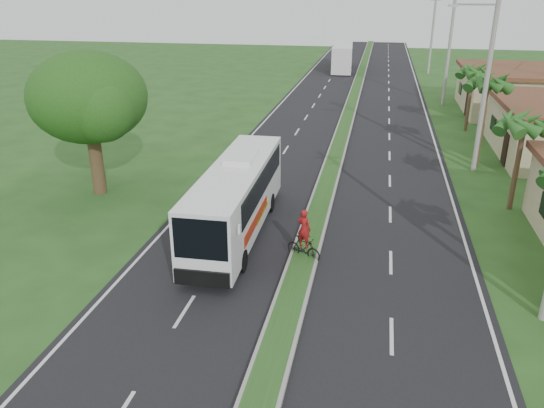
# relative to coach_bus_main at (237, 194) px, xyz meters

# --- Properties ---
(ground) EXTENTS (180.00, 180.00, 0.00)m
(ground) POSITION_rel_coach_bus_main_xyz_m (3.32, -6.50, -1.88)
(ground) COLOR #244A1B
(ground) RESTS_ON ground
(road_asphalt) EXTENTS (14.00, 160.00, 0.02)m
(road_asphalt) POSITION_rel_coach_bus_main_xyz_m (3.32, 13.50, -1.87)
(road_asphalt) COLOR black
(road_asphalt) RESTS_ON ground
(median_strip) EXTENTS (1.20, 160.00, 0.18)m
(median_strip) POSITION_rel_coach_bus_main_xyz_m (3.32, 13.50, -1.78)
(median_strip) COLOR gray
(median_strip) RESTS_ON ground
(lane_edge_left) EXTENTS (0.12, 160.00, 0.01)m
(lane_edge_left) POSITION_rel_coach_bus_main_xyz_m (-3.38, 13.50, -1.88)
(lane_edge_left) COLOR silver
(lane_edge_left) RESTS_ON ground
(lane_edge_right) EXTENTS (0.12, 160.00, 0.01)m
(lane_edge_right) POSITION_rel_coach_bus_main_xyz_m (10.02, 13.50, -1.88)
(lane_edge_right) COLOR silver
(lane_edge_right) RESTS_ON ground
(shop_far) EXTENTS (8.60, 11.60, 3.82)m
(shop_far) POSITION_rel_coach_bus_main_xyz_m (17.32, 29.50, 0.05)
(shop_far) COLOR tan
(shop_far) RESTS_ON ground
(palm_verge_b) EXTENTS (2.40, 2.40, 5.05)m
(palm_verge_b) POSITION_rel_coach_bus_main_xyz_m (12.72, 5.50, 2.48)
(palm_verge_b) COLOR #473321
(palm_verge_b) RESTS_ON ground
(palm_verge_c) EXTENTS (2.40, 2.40, 5.85)m
(palm_verge_c) POSITION_rel_coach_bus_main_xyz_m (12.12, 12.50, 3.24)
(palm_verge_c) COLOR #473321
(palm_verge_c) RESTS_ON ground
(palm_verge_d) EXTENTS (2.40, 2.40, 5.25)m
(palm_verge_d) POSITION_rel_coach_bus_main_xyz_m (12.62, 21.50, 2.67)
(palm_verge_d) COLOR #473321
(palm_verge_d) RESTS_ON ground
(shade_tree) EXTENTS (6.30, 6.00, 7.54)m
(shade_tree) POSITION_rel_coach_bus_main_xyz_m (-8.79, 3.51, 3.15)
(shade_tree) COLOR #473321
(shade_tree) RESTS_ON ground
(utility_pole_b) EXTENTS (3.20, 0.28, 12.00)m
(utility_pole_b) POSITION_rel_coach_bus_main_xyz_m (11.79, 11.50, 4.38)
(utility_pole_b) COLOR gray
(utility_pole_b) RESTS_ON ground
(utility_pole_c) EXTENTS (1.60, 0.28, 11.00)m
(utility_pole_c) POSITION_rel_coach_bus_main_xyz_m (11.82, 31.50, 3.79)
(utility_pole_c) COLOR gray
(utility_pole_c) RESTS_ON ground
(utility_pole_d) EXTENTS (1.60, 0.28, 10.50)m
(utility_pole_d) POSITION_rel_coach_bus_main_xyz_m (11.82, 51.50, 3.54)
(utility_pole_d) COLOR gray
(utility_pole_d) RESTS_ON ground
(coach_bus_main) EXTENTS (2.44, 10.63, 3.42)m
(coach_bus_main) POSITION_rel_coach_bus_main_xyz_m (0.00, 0.00, 0.00)
(coach_bus_main) COLOR white
(coach_bus_main) RESTS_ON ground
(coach_bus_far) EXTENTS (3.15, 11.65, 3.36)m
(coach_bus_far) POSITION_rel_coach_bus_main_xyz_m (0.59, 52.68, 0.02)
(coach_bus_far) COLOR white
(coach_bus_far) RESTS_ON ground
(motorcyclist) EXTENTS (1.63, 1.08, 2.19)m
(motorcyclist) POSITION_rel_coach_bus_main_xyz_m (3.29, -1.87, -1.08)
(motorcyclist) COLOR black
(motorcyclist) RESTS_ON ground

